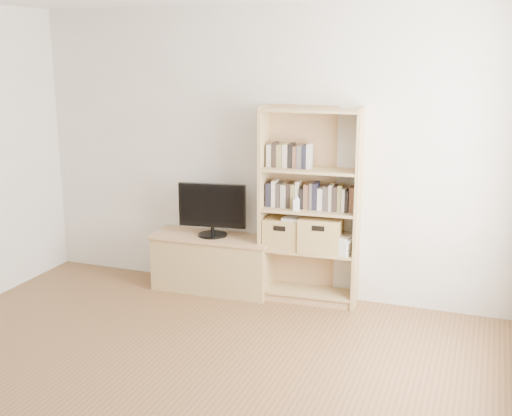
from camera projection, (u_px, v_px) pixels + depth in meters
The scene contains 11 objects.
back_wall at pixel (264, 153), 5.83m from camera, with size 4.50×0.02×2.60m, color beige.
tv_stand at pixel (213, 264), 6.04m from camera, with size 1.10×0.41×0.51m, color tan.
bookshelf at pixel (310, 207), 5.63m from camera, with size 0.87×0.31×1.75m, color tan.
television at pixel (212, 210), 5.91m from camera, with size 0.63×0.05×0.49m, color black.
books_row_mid at pixel (310, 196), 5.62m from camera, with size 0.84×0.16×0.22m, color black.
books_row_upper at pixel (289, 156), 5.60m from camera, with size 0.36×0.13×0.19m, color black.
baby_monitor at pixel (296, 205), 5.56m from camera, with size 0.05×0.03×0.10m, color white.
basket_left at pixel (284, 233), 5.75m from camera, with size 0.32×0.27×0.27m, color #9B7846.
basket_right at pixel (321, 234), 5.65m from camera, with size 0.36×0.30×0.30m, color #9B7846.
laptop at pixel (302, 219), 5.65m from camera, with size 0.31×0.21×0.02m, color silver.
magazine_stack at pixel (342, 245), 5.62m from camera, with size 0.19×0.28×0.13m, color silver.
Camera 1 is at (1.94, -2.94, 2.21)m, focal length 45.00 mm.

